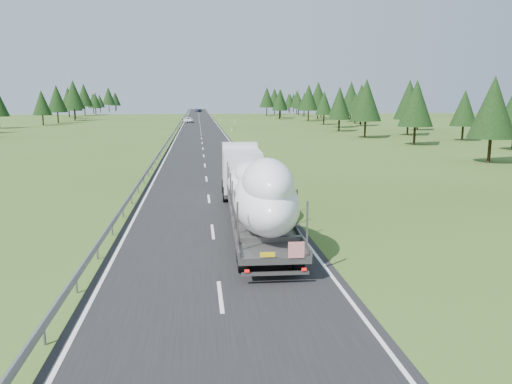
{
  "coord_description": "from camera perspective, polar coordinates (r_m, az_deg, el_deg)",
  "views": [
    {
      "loc": [
        -0.7,
        -26.19,
        7.15
      ],
      "look_at": [
        2.39,
        0.24,
        2.11
      ],
      "focal_mm": 35.0,
      "sensor_mm": 36.0,
      "label": 1
    }
  ],
  "objects": [
    {
      "name": "distant_car_dark",
      "position": [
        259.05,
        -6.42,
        9.27
      ],
      "size": [
        1.96,
        4.69,
        1.59
      ],
      "primitive_type": "imported",
      "rotation": [
        0.0,
        0.0,
        -0.02
      ],
      "color": "black",
      "rests_on": "ground"
    },
    {
      "name": "highway_sign",
      "position": [
        106.62,
        -2.43,
        7.86
      ],
      "size": [
        0.08,
        0.9,
        2.6
      ],
      "color": "slate",
      "rests_on": "ground"
    },
    {
      "name": "road_surface",
      "position": [
        126.4,
        -6.39,
        7.43
      ],
      "size": [
        10.0,
        400.0,
        0.02
      ],
      "primitive_type": "cube",
      "color": "black",
      "rests_on": "ground"
    },
    {
      "name": "marker_posts",
      "position": [
        181.45,
        -4.44,
        8.62
      ],
      "size": [
        0.13,
        350.08,
        1.0
      ],
      "color": "silver",
      "rests_on": "ground"
    },
    {
      "name": "ground",
      "position": [
        27.16,
        -4.97,
        -4.57
      ],
      "size": [
        400.0,
        400.0,
        0.0
      ],
      "primitive_type": "plane",
      "color": "#37531B",
      "rests_on": "ground"
    },
    {
      "name": "tree_line_right",
      "position": [
        135.83,
        10.04,
        10.35
      ],
      "size": [
        26.44,
        297.27,
        12.46
      ],
      "color": "black",
      "rests_on": "ground"
    },
    {
      "name": "tree_line_left",
      "position": [
        149.09,
        -23.6,
        9.76
      ],
      "size": [
        15.53,
        297.42,
        12.65
      ],
      "color": "black",
      "rests_on": "ground"
    },
    {
      "name": "distant_car_blue",
      "position": [
        262.53,
        -6.78,
        9.27
      ],
      "size": [
        1.83,
        4.58,
        1.48
      ],
      "primitive_type": "imported",
      "rotation": [
        0.0,
        0.0,
        0.06
      ],
      "color": "#161A3D",
      "rests_on": "ground"
    },
    {
      "name": "distant_van",
      "position": [
        147.3,
        -7.76,
        8.16
      ],
      "size": [
        2.96,
        5.74,
        1.55
      ],
      "primitive_type": "imported",
      "rotation": [
        0.0,
        0.0,
        0.07
      ],
      "color": "white",
      "rests_on": "ground"
    },
    {
      "name": "guardrail",
      "position": [
        126.39,
        -8.82,
        7.64
      ],
      "size": [
        0.1,
        400.0,
        0.76
      ],
      "color": "slate",
      "rests_on": "ground"
    },
    {
      "name": "boat_truck",
      "position": [
        27.87,
        -0.2,
        0.72
      ],
      "size": [
        3.31,
        20.43,
        4.58
      ],
      "color": "silver",
      "rests_on": "ground"
    }
  ]
}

